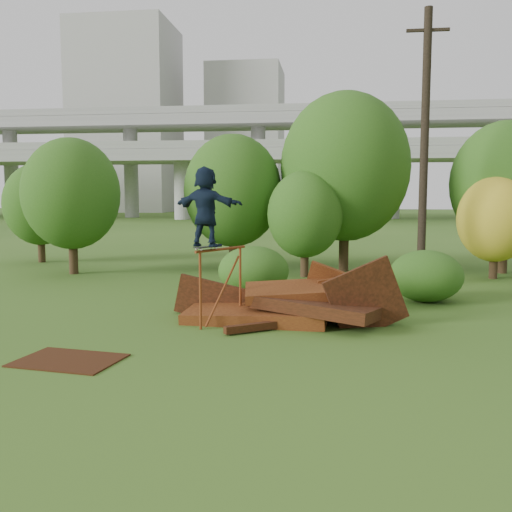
# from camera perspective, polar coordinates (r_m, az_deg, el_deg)

# --- Properties ---
(ground) EXTENTS (240.00, 240.00, 0.00)m
(ground) POSITION_cam_1_polar(r_m,az_deg,el_deg) (12.23, 2.51, -8.52)
(ground) COLOR #2D5116
(ground) RESTS_ON ground
(scrap_pile) EXTENTS (5.94, 3.25, 2.07)m
(scrap_pile) POSITION_cam_1_polar(r_m,az_deg,el_deg) (14.16, 2.97, -4.98)
(scrap_pile) COLOR #3E170B
(scrap_pile) RESTS_ON ground
(grind_rail) EXTENTS (0.93, 1.55, 1.84)m
(grind_rail) POSITION_cam_1_polar(r_m,az_deg,el_deg) (13.64, -3.51, -1.75)
(grind_rail) COLOR brown
(grind_rail) RESTS_ON ground
(skateboard) EXTENTS (0.50, 0.69, 0.07)m
(skateboard) POSITION_cam_1_polar(r_m,az_deg,el_deg) (13.19, -5.00, 0.90)
(skateboard) COLOR black
(skateboard) RESTS_ON grind_rail
(skater) EXTENTS (1.78, 1.03, 1.83)m
(skater) POSITION_cam_1_polar(r_m,az_deg,el_deg) (13.14, -5.03, 4.94)
(skater) COLOR #111D30
(skater) RESTS_ON skateboard
(flat_plate) EXTENTS (2.04, 1.59, 0.03)m
(flat_plate) POSITION_cam_1_polar(r_m,az_deg,el_deg) (11.37, -18.24, -9.88)
(flat_plate) COLOR #361A0B
(flat_plate) RESTS_ON ground
(tree_0) EXTENTS (3.77, 3.77, 5.32)m
(tree_0) POSITION_cam_1_polar(r_m,az_deg,el_deg) (23.45, -17.99, 5.93)
(tree_0) COLOR black
(tree_0) RESTS_ON ground
(tree_1) EXTENTS (4.02, 4.02, 5.59)m
(tree_1) POSITION_cam_1_polar(r_m,az_deg,el_deg) (23.57, -2.32, 6.53)
(tree_1) COLOR black
(tree_1) RESTS_ON ground
(tree_2) EXTENTS (2.85, 2.85, 4.02)m
(tree_2) POSITION_cam_1_polar(r_m,az_deg,el_deg) (21.58, 4.91, 4.17)
(tree_2) COLOR black
(tree_2) RESTS_ON ground
(tree_3) EXTENTS (5.20, 5.20, 7.22)m
(tree_3) POSITION_cam_1_polar(r_m,az_deg,el_deg) (23.44, 8.90, 8.79)
(tree_3) COLOR black
(tree_3) RESTS_ON ground
(tree_4) EXTENTS (2.75, 2.75, 3.80)m
(tree_4) POSITION_cam_1_polar(r_m,az_deg,el_deg) (22.80, 22.82, 3.41)
(tree_4) COLOR black
(tree_4) RESTS_ON ground
(tree_5) EXTENTS (4.27, 4.27, 6.00)m
(tree_5) POSITION_cam_1_polar(r_m,az_deg,el_deg) (24.56, 23.72, 6.63)
(tree_5) COLOR black
(tree_5) RESTS_ON ground
(tree_6) EXTENTS (3.27, 3.27, 4.56)m
(tree_6) POSITION_cam_1_polar(r_m,az_deg,el_deg) (28.08, -20.81, 4.86)
(tree_6) COLOR black
(tree_6) RESTS_ON ground
(shrub_left) EXTENTS (2.21, 2.04, 1.53)m
(shrub_left) POSITION_cam_1_polar(r_m,az_deg,el_deg) (17.66, -0.25, -1.46)
(shrub_left) COLOR #204D14
(shrub_left) RESTS_ON ground
(shrub_right) EXTENTS (2.13, 1.96, 1.51)m
(shrub_right) POSITION_cam_1_polar(r_m,az_deg,el_deg) (17.26, 16.63, -1.93)
(shrub_right) COLOR #204D14
(shrub_right) RESTS_ON ground
(utility_pole) EXTENTS (1.40, 0.28, 9.27)m
(utility_pole) POSITION_cam_1_polar(r_m,az_deg,el_deg) (20.42, 16.49, 10.41)
(utility_pole) COLOR black
(utility_pole) RESTS_ON ground
(freeway_overpass) EXTENTS (160.00, 15.00, 13.70)m
(freeway_overpass) POSITION_cam_1_polar(r_m,az_deg,el_deg) (75.07, 6.87, 11.56)
(freeway_overpass) COLOR gray
(freeway_overpass) RESTS_ON ground
(building_left) EXTENTS (18.00, 16.00, 35.00)m
(building_left) POSITION_cam_1_polar(r_m,az_deg,el_deg) (114.61, -12.76, 13.15)
(building_left) COLOR #9E9E99
(building_left) RESTS_ON ground
(building_right) EXTENTS (14.00, 14.00, 28.00)m
(building_right) POSITION_cam_1_polar(r_m,az_deg,el_deg) (115.58, -0.97, 11.49)
(building_right) COLOR #9E9E99
(building_right) RESTS_ON ground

